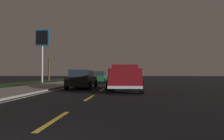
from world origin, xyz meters
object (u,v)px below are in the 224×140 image
Objects in this scene: pickup_truck at (125,77)px; sedan_green at (99,77)px; sedan_black at (82,79)px; gas_price_sign at (42,43)px; bare_tree_far at (49,68)px; sedan_red at (127,76)px.

sedan_green is (13.08, 3.60, -0.20)m from pickup_truck.
sedan_black is 13.69m from gas_price_sign.
sedan_green is 10.54m from sedan_black.
sedan_black is at bearing -151.21° from bare_tree_far.
sedan_red is 0.62× the size of gas_price_sign.
gas_price_sign is at bearing 91.67° from sedan_green.
sedan_green and sedan_red have the same top height.
sedan_red is 1.02× the size of bare_tree_far.
sedan_green is 1.03× the size of bare_tree_far.
sedan_green and sedan_black have the same top height.
sedan_red is 1.00× the size of sedan_black.
gas_price_sign is (-0.22, 7.69, 4.61)m from sedan_green.
pickup_truck is 0.76× the size of gas_price_sign.
pickup_truck is 1.24× the size of sedan_black.
bare_tree_far reaches higher than sedan_black.
gas_price_sign reaches higher than sedan_black.
sedan_green is 8.97m from gas_price_sign.
bare_tree_far is (-8.92, 12.99, 1.43)m from sedan_red.
pickup_truck is 4.37m from sedan_black.
gas_price_sign reaches higher than bare_tree_far.
sedan_red and sedan_black have the same top height.
pickup_truck is at bearing -125.47° from sedan_black.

